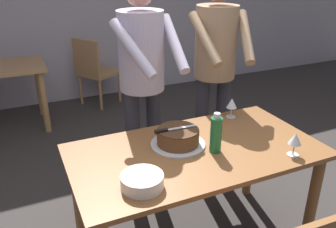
{
  "coord_description": "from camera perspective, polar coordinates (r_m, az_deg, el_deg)",
  "views": [
    {
      "loc": [
        -0.92,
        -1.63,
        1.81
      ],
      "look_at": [
        -0.08,
        0.24,
        0.9
      ],
      "focal_mm": 37.54,
      "sensor_mm": 36.0,
      "label": 1
    }
  ],
  "objects": [
    {
      "name": "person_cutting_cake",
      "position": [
        2.5,
        -4.2,
        6.75
      ],
      "size": [
        0.46,
        0.57,
        1.72
      ],
      "color": "#2D2D38",
      "rests_on": "ground_plane"
    },
    {
      "name": "water_bottle",
      "position": [
        2.08,
        7.79,
        -3.27
      ],
      "size": [
        0.07,
        0.07,
        0.25
      ],
      "color": "#1E6B38",
      "rests_on": "main_dining_table"
    },
    {
      "name": "wine_glass_near",
      "position": [
        2.57,
        10.32,
        1.63
      ],
      "size": [
        0.08,
        0.08,
        0.14
      ],
      "color": "silver",
      "rests_on": "main_dining_table"
    },
    {
      "name": "wine_glass_far",
      "position": [
        2.16,
        19.94,
        -3.91
      ],
      "size": [
        0.08,
        0.08,
        0.14
      ],
      "color": "silver",
      "rests_on": "main_dining_table"
    },
    {
      "name": "background_chair_1",
      "position": [
        4.71,
        -11.85,
        7.11
      ],
      "size": [
        0.6,
        0.6,
        0.9
      ],
      "color": "tan",
      "rests_on": "ground_plane"
    },
    {
      "name": "person_standing_beside",
      "position": [
        2.79,
        7.69,
        8.41
      ],
      "size": [
        0.46,
        0.57,
        1.72
      ],
      "color": "#2D2D38",
      "rests_on": "ground_plane"
    },
    {
      "name": "plate_stack",
      "position": [
        1.8,
        -4.22,
        -10.82
      ],
      "size": [
        0.22,
        0.22,
        0.07
      ],
      "color": "white",
      "rests_on": "main_dining_table"
    },
    {
      "name": "main_dining_table",
      "position": [
        2.21,
        4.5,
        -8.37
      ],
      "size": [
        1.52,
        0.81,
        0.75
      ],
      "color": "brown",
      "rests_on": "ground_plane"
    },
    {
      "name": "cake_knife",
      "position": [
        2.11,
        -0.14,
        -2.62
      ],
      "size": [
        0.27,
        0.04,
        0.02
      ],
      "color": "silver",
      "rests_on": "cake_on_platter"
    },
    {
      "name": "cake_on_platter",
      "position": [
        2.17,
        1.64,
        -3.85
      ],
      "size": [
        0.34,
        0.34,
        0.11
      ],
      "color": "silver",
      "rests_on": "main_dining_table"
    }
  ]
}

